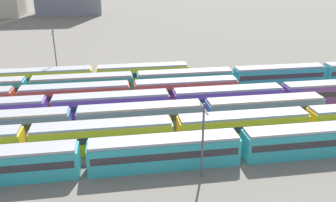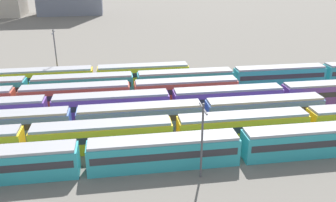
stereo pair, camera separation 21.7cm
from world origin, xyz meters
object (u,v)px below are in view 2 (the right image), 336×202
at_px(catenary_pole_1, 56,54).
at_px(catenary_pole_2, 202,137).
at_px(train_track_5, 185,80).
at_px(train_track_2, 74,121).
at_px(train_track_0, 240,146).
at_px(train_track_1, 243,126).
at_px(train_track_6, 45,78).
at_px(train_track_3, 171,102).
at_px(train_track_4, 76,95).

relative_size(catenary_pole_1, catenary_pole_2, 1.17).
height_order(train_track_5, catenary_pole_1, catenary_pole_1).
bearing_deg(train_track_2, train_track_5, 39.16).
xyz_separation_m(train_track_0, train_track_1, (2.18, 5.20, 0.00)).
bearing_deg(train_track_5, train_track_6, 168.86).
relative_size(train_track_6, catenary_pole_1, 5.25).
relative_size(train_track_2, train_track_3, 1.00).
distance_m(train_track_2, catenary_pole_2, 20.52).
distance_m(train_track_1, train_track_2, 23.61).
xyz_separation_m(train_track_0, train_track_6, (-28.11, 31.20, -0.00)).
xyz_separation_m(train_track_3, catenary_pole_2, (0.45, -18.59, 3.18)).
bearing_deg(catenary_pole_2, train_track_2, 138.66).
height_order(train_track_2, train_track_6, same).
distance_m(train_track_2, catenary_pole_1, 24.83).
xyz_separation_m(train_track_5, train_track_6, (-26.41, 5.20, -0.00)).
relative_size(train_track_4, train_track_6, 1.00).
bearing_deg(train_track_1, train_track_6, 139.35).
xyz_separation_m(train_track_1, train_track_5, (-3.88, 20.80, 0.00)).
distance_m(train_track_4, catenary_pole_2, 28.74).
xyz_separation_m(train_track_4, train_track_5, (19.75, 5.20, 0.00)).
height_order(train_track_3, train_track_4, same).
relative_size(train_track_2, train_track_5, 0.80).
relative_size(train_track_3, train_track_4, 1.34).
xyz_separation_m(train_track_0, train_track_5, (-1.70, 26.00, 0.00)).
bearing_deg(train_track_0, train_track_1, 67.27).
xyz_separation_m(train_track_4, train_track_6, (-6.65, 10.40, 0.00)).
distance_m(train_track_5, catenary_pole_1, 26.11).
bearing_deg(train_track_4, train_track_2, -86.71).
bearing_deg(train_track_5, train_track_3, -112.86).
bearing_deg(train_track_0, train_track_4, 135.88).
xyz_separation_m(train_track_5, catenary_pole_2, (-3.94, -28.99, 3.18)).
xyz_separation_m(catenary_pole_1, catenary_pole_2, (20.49, -37.33, -0.79)).
distance_m(train_track_5, catenary_pole_2, 29.43).
bearing_deg(train_track_6, train_track_4, -57.39).
relative_size(train_track_2, train_track_4, 1.34).
bearing_deg(train_track_1, train_track_3, 128.47).
relative_size(train_track_0, train_track_4, 2.02).
relative_size(train_track_2, catenary_pole_2, 8.21).
bearing_deg(train_track_0, train_track_2, 153.49).
bearing_deg(catenary_pole_1, train_track_1, -45.84).
bearing_deg(train_track_2, train_track_6, 109.22).
bearing_deg(train_track_4, train_track_1, -33.43).
xyz_separation_m(train_track_1, train_track_2, (-23.03, 5.20, 0.00)).
bearing_deg(catenary_pole_2, train_track_6, 123.31).
distance_m(train_track_2, train_track_3, 15.66).
bearing_deg(train_track_4, train_track_5, 14.75).
bearing_deg(train_track_6, train_track_0, -47.99).
height_order(train_track_4, catenary_pole_2, catenary_pole_2).
height_order(train_track_1, train_track_6, same).
distance_m(train_track_1, train_track_5, 21.16).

